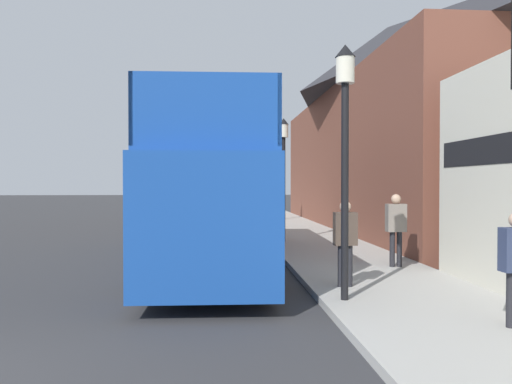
{
  "coord_description": "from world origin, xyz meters",
  "views": [
    {
      "loc": [
        3.43,
        -5.12,
        2.16
      ],
      "look_at": [
        4.52,
        8.62,
        1.93
      ],
      "focal_mm": 35.0,
      "sensor_mm": 36.0,
      "label": 1
    }
  ],
  "objects_px": {
    "parked_car_ahead_of_bus": "(232,218)",
    "lamp_post_second": "(284,156)",
    "pedestrian_second": "(345,235)",
    "lamp_post_third": "(261,162)",
    "pedestrian_third": "(396,223)",
    "lamp_post_nearest": "(345,123)",
    "tour_bus": "(215,199)"
  },
  "relations": [
    {
      "from": "parked_car_ahead_of_bus",
      "to": "lamp_post_nearest",
      "type": "bearing_deg",
      "value": -82.87
    },
    {
      "from": "pedestrian_second",
      "to": "lamp_post_third",
      "type": "xyz_separation_m",
      "value": [
        -0.18,
        16.65,
        2.17
      ]
    },
    {
      "from": "pedestrian_second",
      "to": "pedestrian_third",
      "type": "xyz_separation_m",
      "value": [
        1.83,
        2.22,
        0.05
      ]
    },
    {
      "from": "pedestrian_third",
      "to": "lamp_post_second",
      "type": "bearing_deg",
      "value": 109.81
    },
    {
      "from": "lamp_post_second",
      "to": "parked_car_ahead_of_bus",
      "type": "bearing_deg",
      "value": 110.5
    },
    {
      "from": "parked_car_ahead_of_bus",
      "to": "lamp_post_second",
      "type": "relative_size",
      "value": 1.06
    },
    {
      "from": "tour_bus",
      "to": "lamp_post_second",
      "type": "relative_size",
      "value": 2.54
    },
    {
      "from": "tour_bus",
      "to": "lamp_post_third",
      "type": "bearing_deg",
      "value": 80.97
    },
    {
      "from": "pedestrian_third",
      "to": "lamp_post_third",
      "type": "relative_size",
      "value": 0.38
    },
    {
      "from": "tour_bus",
      "to": "pedestrian_second",
      "type": "distance_m",
      "value": 4.58
    },
    {
      "from": "pedestrian_third",
      "to": "lamp_post_nearest",
      "type": "height_order",
      "value": "lamp_post_nearest"
    },
    {
      "from": "lamp_post_second",
      "to": "pedestrian_second",
      "type": "bearing_deg",
      "value": -88.74
    },
    {
      "from": "pedestrian_third",
      "to": "lamp_post_third",
      "type": "height_order",
      "value": "lamp_post_third"
    },
    {
      "from": "lamp_post_nearest",
      "to": "lamp_post_third",
      "type": "distance_m",
      "value": 17.73
    },
    {
      "from": "pedestrian_second",
      "to": "lamp_post_nearest",
      "type": "distance_m",
      "value": 2.34
    },
    {
      "from": "lamp_post_nearest",
      "to": "lamp_post_second",
      "type": "distance_m",
      "value": 8.87
    },
    {
      "from": "tour_bus",
      "to": "parked_car_ahead_of_bus",
      "type": "bearing_deg",
      "value": 86.55
    },
    {
      "from": "pedestrian_second",
      "to": "lamp_post_second",
      "type": "height_order",
      "value": "lamp_post_second"
    },
    {
      "from": "lamp_post_nearest",
      "to": "lamp_post_third",
      "type": "xyz_separation_m",
      "value": [
        0.11,
        17.73,
        0.11
      ]
    },
    {
      "from": "lamp_post_third",
      "to": "lamp_post_second",
      "type": "bearing_deg",
      "value": -89.92
    },
    {
      "from": "parked_car_ahead_of_bus",
      "to": "lamp_post_third",
      "type": "height_order",
      "value": "lamp_post_third"
    },
    {
      "from": "tour_bus",
      "to": "lamp_post_nearest",
      "type": "distance_m",
      "value": 5.54
    },
    {
      "from": "parked_car_ahead_of_bus",
      "to": "pedestrian_third",
      "type": "relative_size",
      "value": 2.6
    },
    {
      "from": "parked_car_ahead_of_bus",
      "to": "pedestrian_third",
      "type": "bearing_deg",
      "value": -69.36
    },
    {
      "from": "tour_bus",
      "to": "pedestrian_second",
      "type": "bearing_deg",
      "value": -54.31
    },
    {
      "from": "parked_car_ahead_of_bus",
      "to": "lamp_post_second",
      "type": "bearing_deg",
      "value": -68.98
    },
    {
      "from": "pedestrian_third",
      "to": "lamp_post_second",
      "type": "relative_size",
      "value": 0.41
    },
    {
      "from": "lamp_post_nearest",
      "to": "lamp_post_third",
      "type": "height_order",
      "value": "lamp_post_third"
    },
    {
      "from": "lamp_post_nearest",
      "to": "pedestrian_third",
      "type": "bearing_deg",
      "value": 57.2
    },
    {
      "from": "pedestrian_third",
      "to": "lamp_post_nearest",
      "type": "relative_size",
      "value": 0.4
    },
    {
      "from": "tour_bus",
      "to": "pedestrian_third",
      "type": "xyz_separation_m",
      "value": [
        4.39,
        -1.54,
        -0.55
      ]
    },
    {
      "from": "pedestrian_second",
      "to": "lamp_post_third",
      "type": "relative_size",
      "value": 0.37
    }
  ]
}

